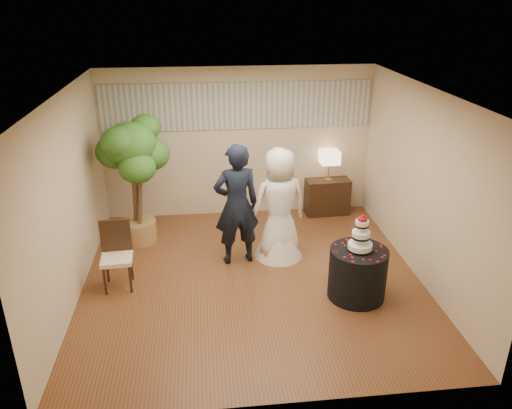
{
  "coord_description": "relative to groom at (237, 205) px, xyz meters",
  "views": [
    {
      "loc": [
        -0.67,
        -6.45,
        4.01
      ],
      "look_at": [
        0.1,
        0.4,
        1.05
      ],
      "focal_mm": 35.0,
      "sensor_mm": 36.0,
      "label": 1
    }
  ],
  "objects": [
    {
      "name": "table_lamp",
      "position": [
        1.87,
        1.66,
        0.01
      ],
      "size": [
        0.35,
        0.35,
        0.58
      ],
      "primitive_type": null,
      "color": "beige",
      "rests_on": "console"
    },
    {
      "name": "cake_table",
      "position": [
        1.6,
        -1.2,
        -0.61
      ],
      "size": [
        0.99,
        0.99,
        0.74
      ],
      "primitive_type": "cylinder",
      "rotation": [
        0.0,
        0.0,
        0.27
      ],
      "color": "black",
      "rests_on": "floor"
    },
    {
      "name": "wedding_cake",
      "position": [
        1.6,
        -1.2,
        0.03
      ],
      "size": [
        0.34,
        0.34,
        0.53
      ],
      "primitive_type": null,
      "color": "white",
      "rests_on": "cake_table"
    },
    {
      "name": "console",
      "position": [
        1.87,
        1.66,
        -0.63
      ],
      "size": [
        0.85,
        0.41,
        0.7
      ],
      "primitive_type": "cube",
      "rotation": [
        0.0,
        0.0,
        0.05
      ],
      "color": "black",
      "rests_on": "floor"
    },
    {
      "name": "wall_back",
      "position": [
        0.18,
        1.91,
        0.42
      ],
      "size": [
        5.0,
        0.06,
        2.8
      ],
      "primitive_type": "cube",
      "color": "beige",
      "rests_on": "ground"
    },
    {
      "name": "wall_right",
      "position": [
        2.68,
        -0.59,
        0.42
      ],
      "size": [
        0.06,
        5.0,
        2.8
      ],
      "primitive_type": "cube",
      "color": "beige",
      "rests_on": "ground"
    },
    {
      "name": "ceiling",
      "position": [
        0.18,
        -0.59,
        1.82
      ],
      "size": [
        5.0,
        5.0,
        0.0
      ],
      "primitive_type": "cube",
      "color": "white",
      "rests_on": "wall_back"
    },
    {
      "name": "side_chair",
      "position": [
        -1.78,
        -0.59,
        -0.48
      ],
      "size": [
        0.49,
        0.51,
        1.0
      ],
      "primitive_type": null,
      "rotation": [
        0.0,
        0.0,
        0.06
      ],
      "color": "black",
      "rests_on": "floor"
    },
    {
      "name": "mural_border",
      "position": [
        0.18,
        1.89,
        1.12
      ],
      "size": [
        4.9,
        0.02,
        0.85
      ],
      "primitive_type": "cube",
      "color": "#ADABA1",
      "rests_on": "wall_back"
    },
    {
      "name": "groom",
      "position": [
        0.0,
        0.0,
        0.0
      ],
      "size": [
        0.78,
        0.58,
        1.95
      ],
      "primitive_type": "imported",
      "rotation": [
        0.0,
        0.0,
        3.31
      ],
      "color": "black",
      "rests_on": "floor"
    },
    {
      "name": "floor",
      "position": [
        0.18,
        -0.59,
        -0.98
      ],
      "size": [
        5.0,
        5.0,
        0.0
      ],
      "primitive_type": "cube",
      "color": "brown",
      "rests_on": "ground"
    },
    {
      "name": "ficus_tree",
      "position": [
        -1.63,
        0.89,
        0.13
      ],
      "size": [
        1.49,
        1.49,
        2.22
      ],
      "primitive_type": null,
      "rotation": [
        0.0,
        0.0,
        0.72
      ],
      "color": "#326520",
      "rests_on": "floor"
    },
    {
      "name": "wall_front",
      "position": [
        0.18,
        -3.09,
        0.42
      ],
      "size": [
        5.0,
        0.06,
        2.8
      ],
      "primitive_type": "cube",
      "color": "beige",
      "rests_on": "ground"
    },
    {
      "name": "bride",
      "position": [
        0.68,
        0.09,
        -0.06
      ],
      "size": [
        1.04,
        0.96,
        1.83
      ],
      "primitive_type": "imported",
      "rotation": [
        0.0,
        0.0,
        3.36
      ],
      "color": "white",
      "rests_on": "floor"
    },
    {
      "name": "wall_left",
      "position": [
        -2.32,
        -0.59,
        0.42
      ],
      "size": [
        0.06,
        5.0,
        2.8
      ],
      "primitive_type": "cube",
      "color": "beige",
      "rests_on": "ground"
    }
  ]
}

